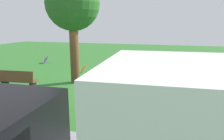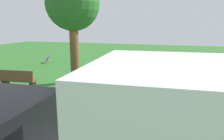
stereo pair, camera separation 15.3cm
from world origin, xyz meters
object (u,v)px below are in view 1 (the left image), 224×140
shade_tree (73,5)px  parasol_blue_3 (117,61)px  parasol_red_1 (126,100)px  parasol_red_4 (142,90)px  parasol_orange_0 (83,68)px  parasol_purple_2 (122,67)px  park_bench (17,81)px  parasol_blue_1 (180,68)px  parasol_red_0 (114,74)px  parasol_purple_1 (45,59)px  parasol_red_3 (135,64)px

shade_tree → parasol_blue_3: bearing=-103.1°
parasol_red_1 → parasol_red_4: (-0.30, -1.40, -0.08)m
parasol_orange_0 → parasol_purple_2: (-2.25, -0.22, 0.12)m
park_bench → parasol_blue_1: bearing=-142.4°
parasol_purple_2 → parasol_red_4: 3.98m
parasol_blue_1 → parasol_red_4: bearing=71.9°
parasol_blue_3 → parasol_red_1: 7.30m
parasol_orange_0 → park_bench: bearing=73.1°
parasol_orange_0 → parasol_red_0: bearing=148.3°
shade_tree → parasol_orange_0: (0.50, -1.97, -3.28)m
parasol_red_0 → parasol_blue_3: 3.66m
shade_tree → parasol_purple_2: size_ratio=6.74×
parasol_blue_3 → parasol_purple_1: bearing=0.7°
parasol_red_1 → parasol_red_3: (0.84, -6.46, -0.12)m
parasol_red_0 → parasol_blue_1: bearing=-140.7°
parasol_purple_1 → parasol_orange_0: bearing=151.3°
parasol_red_1 → parasol_blue_1: bearing=-106.8°
parasol_blue_1 → parasol_red_1: size_ratio=0.92×
park_bench → parasol_red_4: park_bench is taller
park_bench → parasol_red_3: (-3.93, -5.55, -0.13)m
parasol_orange_0 → parasol_blue_3: 2.63m
parasol_purple_1 → park_bench: bearing=114.0°
parasol_blue_3 → parasol_red_4: (-2.42, 5.59, -0.02)m
park_bench → parasol_purple_1: 6.58m
park_bench → shade_tree: bearing=-131.2°
park_bench → parasol_purple_1: bearing=-66.0°
parasol_orange_0 → parasol_red_1: bearing=126.7°
parasol_red_1 → parasol_purple_2: parasol_red_1 is taller
park_bench → parasol_orange_0: (-1.19, -3.90, -0.18)m
park_bench → parasol_purple_1: size_ratio=2.21×
parasol_red_3 → parasol_blue_1: bearing=169.7°
parasol_blue_1 → parasol_purple_2: 3.28m
parasol_blue_3 → parasol_red_1: size_ratio=1.20×
parasol_orange_0 → parasol_purple_1: bearing=-28.7°
shade_tree → parasol_red_4: shade_tree is taller
parasol_red_0 → parasol_red_4: (-1.64, 2.01, 0.00)m
parasol_blue_1 → parasol_orange_0: bearing=12.3°
parasol_red_0 → parasol_red_4: 2.59m
parasol_purple_2 → parasol_red_3: parasol_red_3 is taller
parasol_blue_1 → parasol_blue_3: size_ratio=0.77×
parasol_orange_0 → parasol_red_3: bearing=-149.0°
parasol_blue_3 → parasol_purple_2: (-0.78, 1.96, 0.00)m
parasol_blue_1 → parasol_blue_3: 4.05m
parasol_red_0 → parasol_red_4: parasol_red_0 is taller
shade_tree → parasol_red_1: bearing=137.5°
parasol_red_3 → parasol_red_0: bearing=80.8°
shade_tree → parasol_red_4: bearing=157.1°
parasol_orange_0 → parasol_red_1: (-3.59, 4.80, 0.17)m
parasol_purple_2 → parasol_red_3: 1.52m
parasol_purple_2 → parasol_blue_1: bearing=-163.1°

